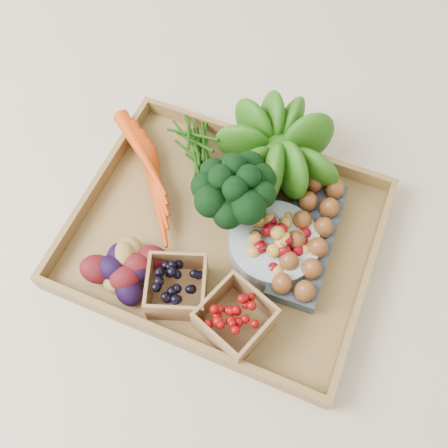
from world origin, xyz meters
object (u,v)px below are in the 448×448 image
at_px(tray, 224,237).
at_px(cherry_bowl, 274,245).
at_px(broccoli, 234,202).
at_px(egg_carton, 307,240).

xyz_separation_m(tray, cherry_bowl, (0.10, 0.01, 0.03)).
height_order(broccoli, egg_carton, broccoli).
bearing_deg(tray, cherry_bowl, 3.60).
relative_size(cherry_bowl, egg_carton, 0.63).
relative_size(broccoli, egg_carton, 0.59).
height_order(broccoli, cherry_bowl, broccoli).
distance_m(tray, cherry_bowl, 0.10).
bearing_deg(egg_carton, broccoli, 176.92).
distance_m(broccoli, cherry_bowl, 0.11).
bearing_deg(tray, egg_carton, 15.62).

